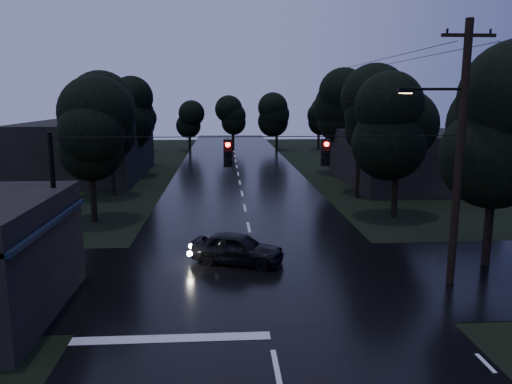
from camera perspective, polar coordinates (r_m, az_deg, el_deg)
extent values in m
cube|color=black|center=(37.84, -1.61, -0.22)|extent=(12.00, 120.00, 0.02)
cube|color=black|center=(20.48, 0.30, -9.83)|extent=(60.00, 9.00, 0.02)
cube|color=black|center=(17.54, -22.43, -3.25)|extent=(0.30, 7.00, 0.15)
cylinder|color=black|center=(15.45, -26.26, -12.05)|extent=(0.10, 0.10, 3.00)
cylinder|color=black|center=(20.79, -20.01, -5.82)|extent=(0.10, 0.10, 3.00)
cube|color=#FFBD66|center=(16.38, -24.08, -6.88)|extent=(0.06, 1.60, 0.50)
cube|color=#FFBD66|center=(18.83, -21.27, -4.45)|extent=(0.06, 1.20, 0.50)
cube|color=black|center=(44.18, 16.67, 3.80)|extent=(10.00, 14.00, 4.40)
cube|color=black|center=(49.02, -18.72, 4.69)|extent=(10.00, 16.00, 5.00)
cylinder|color=black|center=(20.29, 22.22, 3.73)|extent=(0.30, 0.30, 10.00)
cube|color=black|center=(20.29, 23.13, 16.15)|extent=(2.00, 0.12, 0.12)
cylinder|color=black|center=(19.71, 19.81, 11.01)|extent=(2.20, 0.10, 0.10)
cube|color=black|center=(19.31, 16.75, 11.05)|extent=(0.60, 0.25, 0.18)
cube|color=#FFB266|center=(19.30, 16.73, 10.76)|extent=(0.45, 0.18, 0.03)
cylinder|color=black|center=(36.59, 11.64, 5.12)|extent=(0.30, 0.30, 7.50)
cube|color=black|center=(36.43, 11.83, 10.06)|extent=(2.00, 0.12, 0.12)
cylinder|color=black|center=(19.59, -21.94, -2.41)|extent=(0.18, 0.18, 6.00)
cylinder|color=black|center=(18.23, 0.54, 6.35)|extent=(15.00, 0.03, 0.03)
cube|color=black|center=(18.23, -3.23, 4.44)|extent=(0.32, 0.25, 1.00)
sphere|color=#FF0C07|center=(18.08, -3.23, 4.39)|extent=(0.18, 0.18, 0.18)
cube|color=black|center=(18.61, 7.95, 4.49)|extent=(0.32, 0.25, 1.00)
sphere|color=#FF0C07|center=(18.47, 8.04, 4.44)|extent=(0.18, 0.18, 0.18)
cylinder|color=black|center=(23.82, 24.96, -4.36)|extent=(0.36, 0.36, 2.80)
sphere|color=black|center=(23.23, 25.62, 3.77)|extent=(4.48, 4.48, 4.48)
sphere|color=black|center=(23.13, 25.86, 6.72)|extent=(4.48, 4.48, 4.48)
sphere|color=black|center=(23.10, 26.10, 9.68)|extent=(4.48, 4.48, 4.48)
cylinder|color=black|center=(30.70, -18.08, -1.01)|extent=(0.36, 0.36, 2.45)
sphere|color=black|center=(30.26, -18.40, 4.52)|extent=(3.92, 3.92, 3.92)
sphere|color=black|center=(30.17, -18.52, 6.50)|extent=(3.92, 3.92, 3.92)
sphere|color=black|center=(30.12, -18.64, 8.49)|extent=(3.92, 3.92, 3.92)
cylinder|color=black|center=(38.48, -16.06, 1.53)|extent=(0.36, 0.36, 2.62)
sphere|color=black|center=(38.12, -16.31, 6.26)|extent=(4.20, 4.20, 4.20)
sphere|color=black|center=(38.06, -16.40, 7.95)|extent=(4.20, 4.20, 4.20)
sphere|color=black|center=(38.03, -16.49, 9.64)|extent=(4.20, 4.20, 4.20)
cylinder|color=black|center=(48.29, -14.28, 3.52)|extent=(0.36, 0.36, 2.80)
sphere|color=black|center=(48.01, -14.47, 7.55)|extent=(4.48, 4.48, 4.48)
sphere|color=black|center=(47.96, -14.54, 8.98)|extent=(4.48, 4.48, 4.48)
sphere|color=black|center=(47.95, -14.60, 10.41)|extent=(4.48, 4.48, 4.48)
cylinder|color=black|center=(31.46, 15.56, -0.43)|extent=(0.36, 0.36, 2.62)
sphere|color=black|center=(31.02, 15.85, 5.36)|extent=(4.20, 4.20, 4.20)
sphere|color=black|center=(30.95, 15.96, 7.43)|extent=(4.20, 4.20, 4.20)
sphere|color=black|center=(30.91, 16.07, 9.51)|extent=(4.20, 4.20, 4.20)
cylinder|color=black|center=(39.14, 12.58, 1.97)|extent=(0.36, 0.36, 2.80)
sphere|color=black|center=(38.78, 12.78, 6.94)|extent=(4.48, 4.48, 4.48)
sphere|color=black|center=(38.72, 12.86, 8.71)|extent=(4.48, 4.48, 4.48)
sphere|color=black|center=(38.70, 12.93, 10.49)|extent=(4.48, 4.48, 4.48)
cylinder|color=black|center=(48.85, 10.00, 3.88)|extent=(0.36, 0.36, 2.97)
sphere|color=black|center=(48.56, 10.14, 8.11)|extent=(4.76, 4.76, 4.76)
sphere|color=black|center=(48.52, 10.19, 9.61)|extent=(4.76, 4.76, 4.76)
sphere|color=black|center=(48.52, 10.24, 11.12)|extent=(4.76, 4.76, 4.76)
imported|color=black|center=(22.04, -2.12, -6.42)|extent=(4.38, 2.94, 1.39)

